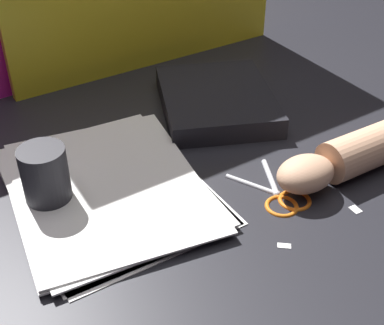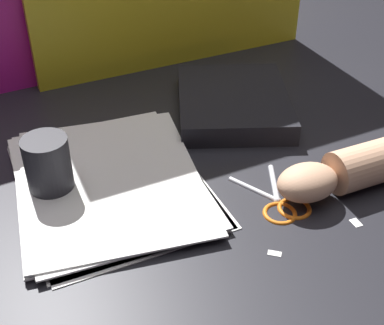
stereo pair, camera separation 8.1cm
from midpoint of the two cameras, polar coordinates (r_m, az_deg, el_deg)
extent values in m
plane|color=black|center=(0.85, 1.82, -3.47)|extent=(6.00, 6.00, 0.00)
cube|color=white|center=(0.87, -5.99, -2.31)|extent=(0.30, 0.37, 0.00)
cube|color=white|center=(0.87, -5.80, -2.30)|extent=(0.31, 0.38, 0.00)
cube|color=white|center=(0.87, -6.54, -2.08)|extent=(0.30, 0.37, 0.00)
cube|color=white|center=(0.87, -6.31, -1.95)|extent=(0.29, 0.36, 0.00)
cube|color=white|center=(0.86, -6.02, -1.84)|extent=(0.31, 0.38, 0.00)
cube|color=black|center=(1.06, 6.61, 6.33)|extent=(0.28, 0.31, 0.04)
sphere|color=silver|center=(0.85, 11.85, -3.90)|extent=(0.01, 0.01, 0.01)
cylinder|color=silver|center=(0.87, 9.23, -2.74)|extent=(0.05, 0.08, 0.01)
torus|color=orange|center=(0.84, 13.65, -4.70)|extent=(0.07, 0.07, 0.01)
cylinder|color=silver|center=(0.89, 11.37, -2.04)|extent=(0.04, 0.09, 0.01)
torus|color=orange|center=(0.83, 12.19, -5.23)|extent=(0.07, 0.07, 0.01)
ellipsoid|color=tan|center=(0.84, 14.94, -2.15)|extent=(0.10, 0.08, 0.05)
cube|color=white|center=(0.84, 19.78, -6.16)|extent=(0.01, 0.02, 0.00)
cube|color=white|center=(0.77, 11.88, -9.58)|extent=(0.02, 0.02, 0.00)
cylinder|color=#232328|center=(0.84, -12.41, -0.61)|extent=(0.07, 0.07, 0.10)
camera|label=1|loc=(0.04, -87.14, 2.04)|focal=50.00mm
camera|label=2|loc=(0.04, 92.86, -2.04)|focal=50.00mm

